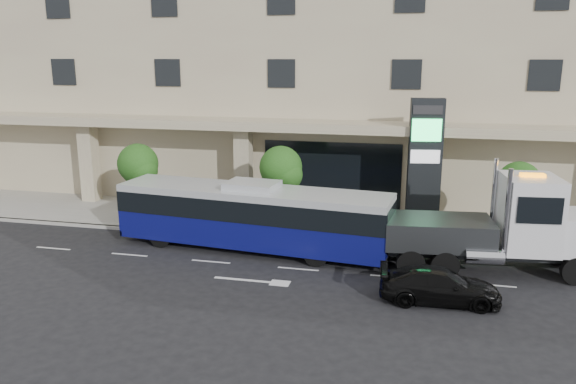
{
  "coord_description": "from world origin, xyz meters",
  "views": [
    {
      "loc": [
        4.65,
        -23.82,
        8.96
      ],
      "look_at": [
        -1.25,
        2.0,
        2.54
      ],
      "focal_mm": 35.0,
      "sensor_mm": 36.0,
      "label": 1
    }
  ],
  "objects_px": {
    "city_bus": "(252,215)",
    "black_sedan": "(440,286)",
    "tow_truck": "(504,228)",
    "signage_pylon": "(425,163)"
  },
  "relations": [
    {
      "from": "city_bus",
      "to": "tow_truck",
      "type": "distance_m",
      "value": 11.14
    },
    {
      "from": "tow_truck",
      "to": "black_sedan",
      "type": "bearing_deg",
      "value": -131.14
    },
    {
      "from": "tow_truck",
      "to": "city_bus",
      "type": "bearing_deg",
      "value": 172.6
    },
    {
      "from": "city_bus",
      "to": "black_sedan",
      "type": "distance_m",
      "value": 9.45
    },
    {
      "from": "tow_truck",
      "to": "signage_pylon",
      "type": "relative_size",
      "value": 1.53
    },
    {
      "from": "city_bus",
      "to": "tow_truck",
      "type": "xyz_separation_m",
      "value": [
        11.13,
        -0.32,
        0.26
      ]
    },
    {
      "from": "signage_pylon",
      "to": "tow_truck",
      "type": "bearing_deg",
      "value": -66.43
    },
    {
      "from": "city_bus",
      "to": "tow_truck",
      "type": "relative_size",
      "value": 1.28
    },
    {
      "from": "tow_truck",
      "to": "black_sedan",
      "type": "relative_size",
      "value": 2.34
    },
    {
      "from": "city_bus",
      "to": "signage_pylon",
      "type": "distance_m",
      "value": 9.47
    }
  ]
}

